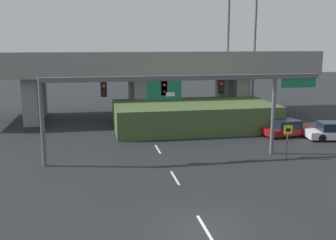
{
  "coord_description": "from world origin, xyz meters",
  "views": [
    {
      "loc": [
        -4.4,
        -15.2,
        7.84
      ],
      "look_at": [
        0.0,
        8.52,
        3.03
      ],
      "focal_mm": 42.0,
      "sensor_mm": 36.0,
      "label": 1
    }
  ],
  "objects_px": {
    "parked_sedan_mid_right": "(336,132)",
    "signal_gantry": "(181,90)",
    "parked_sedan_near_right": "(287,128)",
    "highway_light_pole_far": "(255,36)",
    "speed_limit_sign": "(288,137)",
    "highway_light_pole_near": "(228,53)"
  },
  "relations": [
    {
      "from": "signal_gantry",
      "to": "parked_sedan_near_right",
      "type": "xyz_separation_m",
      "value": [
        10.28,
        4.95,
        -4.07
      ]
    },
    {
      "from": "highway_light_pole_near",
      "to": "parked_sedan_mid_right",
      "type": "distance_m",
      "value": 13.23
    },
    {
      "from": "highway_light_pole_far",
      "to": "parked_sedan_mid_right",
      "type": "height_order",
      "value": "highway_light_pole_far"
    },
    {
      "from": "highway_light_pole_far",
      "to": "parked_sedan_mid_right",
      "type": "bearing_deg",
      "value": -69.99
    },
    {
      "from": "parked_sedan_mid_right",
      "to": "signal_gantry",
      "type": "bearing_deg",
      "value": -157.56
    },
    {
      "from": "highway_light_pole_far",
      "to": "parked_sedan_mid_right",
      "type": "xyz_separation_m",
      "value": [
        3.41,
        -9.36,
        -7.78
      ]
    },
    {
      "from": "highway_light_pole_far",
      "to": "parked_sedan_near_right",
      "type": "distance_m",
      "value": 10.71
    },
    {
      "from": "highway_light_pole_far",
      "to": "parked_sedan_near_right",
      "type": "xyz_separation_m",
      "value": [
        0.13,
        -7.32,
        -7.82
      ]
    },
    {
      "from": "highway_light_pole_near",
      "to": "parked_sedan_near_right",
      "type": "relative_size",
      "value": 2.83
    },
    {
      "from": "highway_light_pole_near",
      "to": "highway_light_pole_far",
      "type": "relative_size",
      "value": 0.79
    },
    {
      "from": "signal_gantry",
      "to": "parked_sedan_near_right",
      "type": "bearing_deg",
      "value": 25.71
    },
    {
      "from": "highway_light_pole_near",
      "to": "parked_sedan_near_right",
      "type": "bearing_deg",
      "value": -72.07
    },
    {
      "from": "signal_gantry",
      "to": "parked_sedan_mid_right",
      "type": "relative_size",
      "value": 3.79
    },
    {
      "from": "speed_limit_sign",
      "to": "parked_sedan_near_right",
      "type": "xyz_separation_m",
      "value": [
        3.21,
        6.32,
        -0.93
      ]
    },
    {
      "from": "parked_sedan_near_right",
      "to": "parked_sedan_mid_right",
      "type": "xyz_separation_m",
      "value": [
        3.28,
        -2.04,
        0.04
      ]
    },
    {
      "from": "parked_sedan_near_right",
      "to": "highway_light_pole_far",
      "type": "bearing_deg",
      "value": 81.79
    },
    {
      "from": "speed_limit_sign",
      "to": "highway_light_pole_near",
      "type": "height_order",
      "value": "highway_light_pole_near"
    },
    {
      "from": "speed_limit_sign",
      "to": "highway_light_pole_far",
      "type": "bearing_deg",
      "value": 77.28
    },
    {
      "from": "speed_limit_sign",
      "to": "parked_sedan_mid_right",
      "type": "xyz_separation_m",
      "value": [
        6.49,
        4.28,
        -0.89
      ]
    },
    {
      "from": "parked_sedan_mid_right",
      "to": "highway_light_pole_far",
      "type": "bearing_deg",
      "value": 120.32
    },
    {
      "from": "parked_sedan_near_right",
      "to": "parked_sedan_mid_right",
      "type": "height_order",
      "value": "parked_sedan_mid_right"
    },
    {
      "from": "signal_gantry",
      "to": "highway_light_pole_far",
      "type": "xyz_separation_m",
      "value": [
        10.15,
        12.27,
        3.74
      ]
    }
  ]
}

